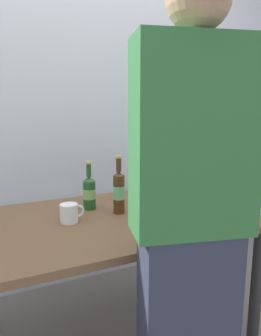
% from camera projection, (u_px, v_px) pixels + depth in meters
% --- Properties ---
extents(desk, '(1.40, 0.88, 0.75)m').
position_uv_depth(desk, '(116.00, 232.00, 1.67)').
color(desk, brown).
rests_on(desk, ground).
extents(laptop, '(0.44, 0.43, 0.21)m').
position_uv_depth(laptop, '(167.00, 195.00, 1.89)').
color(laptop, '#B7BABC').
rests_on(laptop, desk).
extents(beer_bottle_dark, '(0.06, 0.06, 0.31)m').
position_uv_depth(beer_bottle_dark, '(119.00, 191.00, 1.68)').
color(beer_bottle_dark, '#472B14').
rests_on(beer_bottle_dark, desk).
extents(beer_bottle_amber, '(0.07, 0.07, 0.27)m').
position_uv_depth(beer_bottle_amber, '(89.00, 192.00, 1.75)').
color(beer_bottle_amber, '#1E5123').
rests_on(beer_bottle_amber, desk).
extents(person_figure, '(0.45, 0.34, 1.79)m').
position_uv_depth(person_figure, '(190.00, 219.00, 1.11)').
color(person_figure, '#2D3347').
rests_on(person_figure, ground).
extents(coffee_mug, '(0.12, 0.09, 0.09)m').
position_uv_depth(coffee_mug, '(70.00, 213.00, 1.55)').
color(coffee_mug, white).
rests_on(coffee_mug, desk).
extents(back_wall, '(6.00, 0.10, 2.60)m').
position_uv_depth(back_wall, '(74.00, 110.00, 2.25)').
color(back_wall, silver).
rests_on(back_wall, ground).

